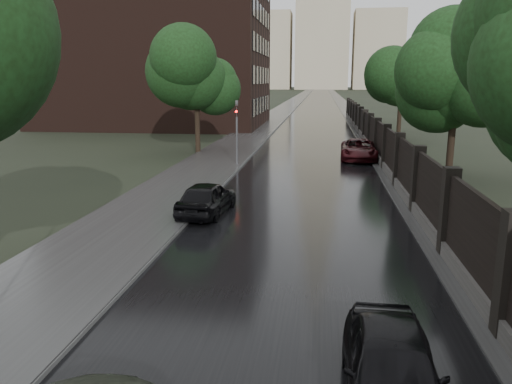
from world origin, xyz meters
name	(u,v)px	position (x,y,z in m)	size (l,w,h in m)	color
road	(320,94)	(0.00, 190.00, 0.01)	(8.00, 420.00, 0.02)	black
sidewalk_left	(304,94)	(-6.00, 190.00, 0.08)	(4.00, 420.00, 0.16)	#2D2D2D
verge_right	(335,94)	(5.50, 190.00, 0.04)	(3.00, 420.00, 0.08)	#2D2D2D
fence_right	(374,139)	(4.60, 32.01, 1.01)	(0.45, 75.72, 2.70)	#383533
tree_left_far	(196,79)	(-8.00, 30.00, 5.24)	(4.25, 4.25, 7.39)	black
tree_right_b	(456,85)	(7.50, 22.00, 4.95)	(4.08, 4.08, 7.01)	black
tree_right_c	(401,83)	(7.50, 40.00, 4.95)	(4.08, 4.08, 7.01)	black
traffic_light	(237,127)	(-4.30, 24.99, 2.40)	(0.16, 0.32, 4.00)	#59595E
brick_building	(157,37)	(-18.00, 52.00, 10.00)	(24.00, 18.00, 20.00)	black
stalinist_tower	(323,22)	(0.00, 300.00, 38.38)	(92.00, 30.00, 159.00)	tan
hatchback_left	(207,198)	(-3.60, 13.68, 0.67)	(1.58, 3.94, 1.34)	black
car_right_near	(392,369)	(2.00, 2.44, 0.66)	(1.55, 3.85, 1.31)	black
car_right_far	(359,150)	(3.29, 28.52, 0.69)	(2.30, 4.99, 1.39)	black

